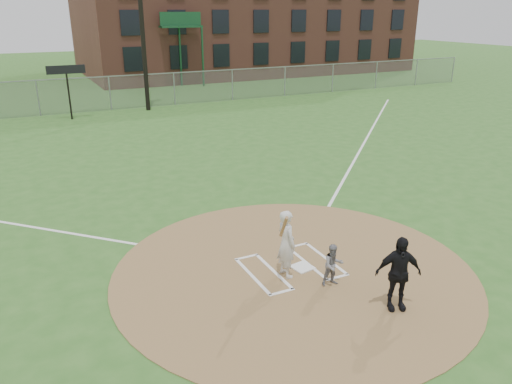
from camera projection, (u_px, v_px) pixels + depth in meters
name	position (u px, v px, depth m)	size (l,w,h in m)	color
ground	(293.00, 270.00, 11.69)	(140.00, 140.00, 0.00)	#2D5D20
dirt_circle	(293.00, 270.00, 11.68)	(8.40, 8.40, 0.02)	olive
home_plate	(302.00, 267.00, 11.76)	(0.46, 0.46, 0.03)	white
foul_line_first	(365.00, 142.00, 22.98)	(0.10, 24.00, 0.01)	white
catcher	(333.00, 265.00, 10.89)	(0.47, 0.37, 0.97)	slate
umpire	(398.00, 273.00, 9.93)	(0.93, 0.39, 1.58)	black
batters_boxes	(290.00, 267.00, 11.80)	(2.08, 1.88, 0.01)	white
batter_at_plate	(286.00, 243.00, 11.17)	(0.63, 1.00, 1.78)	silver
outfield_fence	(110.00, 93.00, 29.89)	(56.08, 0.08, 2.03)	slate
scoreboard_sign	(67.00, 75.00, 26.87)	(2.00, 0.10, 2.93)	black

